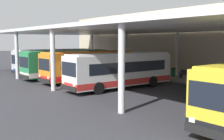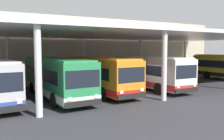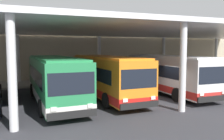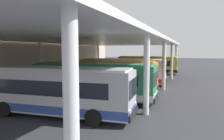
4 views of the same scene
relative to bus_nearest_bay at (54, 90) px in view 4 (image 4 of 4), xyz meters
The scene contains 11 objects.
ground_plane 12.06m from the bus_nearest_bay, 15.02° to the right, with size 200.00×200.00×0.00m, color #333338.
platform_kerb 14.51m from the bus_nearest_bay, 36.87° to the left, with size 42.00×4.50×0.18m, color #A39E93.
station_building_facade 16.76m from the bus_nearest_bay, 45.89° to the left, with size 48.00×1.60×8.21m, color #C1B293.
canopy_shelter 12.33m from the bus_nearest_bay, 11.77° to the left, with size 40.00×17.00×5.55m.
bus_nearest_bay is the anchor object (origin of this frame).
bus_second_bay 4.76m from the bus_nearest_bay, ahead, with size 3.00×10.62×3.17m.
bus_middle_bay 8.69m from the bus_nearest_bay, ahead, with size 2.96×10.60×3.17m.
bus_far_bay 14.06m from the bus_nearest_bay, ahead, with size 2.76×10.54×3.17m.
bus_departing 26.87m from the bus_nearest_bay, ahead, with size 2.96×10.61×3.17m.
bench_waiting 16.88m from the bus_nearest_bay, 31.17° to the left, with size 1.80×0.45×0.92m.
trash_bin 15.29m from the bus_nearest_bay, 36.26° to the left, with size 0.52×0.52×0.98m.
Camera 4 is at (-22.92, -5.24, 4.25)m, focal length 34.00 mm.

